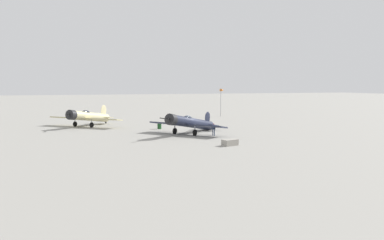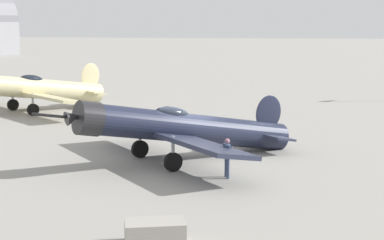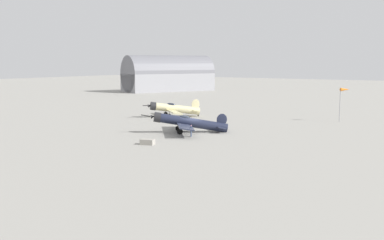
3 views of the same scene
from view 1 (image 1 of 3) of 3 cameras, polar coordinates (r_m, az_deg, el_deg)
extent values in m
plane|color=gray|center=(50.11, 0.00, -2.05)|extent=(400.00, 400.00, 0.00)
cylinder|color=#1E2338|center=(49.94, 0.00, -0.44)|extent=(8.78, 7.54, 3.02)
cylinder|color=#232326|center=(45.76, -3.21, 0.07)|extent=(1.76, 1.80, 1.54)
cone|color=#232326|center=(45.22, -3.67, 0.15)|extent=(0.87, 0.86, 0.67)
cube|color=black|center=(45.10, -3.78, 0.13)|extent=(2.39, 2.04, 0.61)
ellipsoid|color=black|center=(49.00, -0.62, 0.30)|extent=(1.87, 1.72, 0.96)
cube|color=#282D42|center=(48.92, -0.75, -0.74)|extent=(8.49, 9.71, 0.52)
ellipsoid|color=#1E2338|center=(53.59, 2.39, 0.37)|extent=(1.44, 1.22, 1.94)
cube|color=#282D42|center=(53.52, 2.28, -0.74)|extent=(3.01, 3.33, 0.29)
cylinder|color=#999BA0|center=(47.63, 0.44, -1.29)|extent=(0.14, 0.14, 1.10)
cylinder|color=black|center=(47.70, 0.44, -1.95)|extent=(0.74, 0.66, 0.80)
cylinder|color=#999BA0|center=(49.29, -2.66, -1.07)|extent=(0.14, 0.14, 1.10)
cylinder|color=black|center=(49.35, -2.65, -1.70)|extent=(0.74, 0.66, 0.80)
cylinder|color=black|center=(54.30, 2.70, -1.32)|extent=(0.28, 0.26, 0.28)
cylinder|color=beige|center=(60.89, -15.43, 0.53)|extent=(6.96, 7.55, 2.54)
cylinder|color=#232326|center=(57.60, -18.02, 0.75)|extent=(1.82, 1.79, 1.58)
cone|color=#232326|center=(57.11, -18.45, 0.79)|extent=(0.88, 0.88, 0.68)
cube|color=black|center=(56.99, -18.54, 0.78)|extent=(0.19, 3.17, 0.43)
ellipsoid|color=black|center=(60.14, -15.96, 1.12)|extent=(1.75, 1.83, 0.90)
cube|color=#C6BC89|center=(60.08, -16.04, 0.23)|extent=(10.54, 9.68, 0.40)
ellipsoid|color=beige|center=(63.78, -13.39, 1.43)|extent=(1.25, 1.37, 2.05)
cube|color=#C6BC89|center=(63.70, -13.48, 0.42)|extent=(3.27, 3.09, 0.25)
cylinder|color=#999BA0|center=(58.72, -15.15, -0.20)|extent=(0.14, 0.14, 1.10)
cylinder|color=black|center=(58.78, -15.14, -0.73)|extent=(0.68, 0.73, 0.80)
cylinder|color=#999BA0|center=(60.71, -17.51, -0.08)|extent=(0.14, 0.14, 1.10)
cylinder|color=black|center=(60.76, -17.49, -0.60)|extent=(0.68, 0.73, 0.80)
cylinder|color=black|center=(64.38, -13.07, -0.39)|extent=(0.26, 0.28, 0.28)
cylinder|color=#384766|center=(47.96, 3.21, -1.92)|extent=(0.12, 0.12, 0.80)
cylinder|color=#384766|center=(47.76, 3.45, -1.95)|extent=(0.12, 0.12, 0.80)
cube|color=#384766|center=(47.78, 3.33, -1.12)|extent=(0.36, 0.48, 0.57)
sphere|color=#A0697A|center=(47.73, 3.34, -0.64)|extent=(0.21, 0.21, 0.21)
cylinder|color=#384766|center=(47.96, 3.11, -1.07)|extent=(0.09, 0.09, 0.53)
cylinder|color=#384766|center=(47.58, 3.56, -1.13)|extent=(0.09, 0.09, 0.53)
cube|color=#9E998E|center=(40.35, 5.84, -3.44)|extent=(1.88, 1.41, 0.66)
cylinder|color=#19471E|center=(55.16, -5.02, -0.91)|extent=(0.59, 0.59, 0.90)
torus|color=#19471E|center=(55.14, -5.02, -0.72)|extent=(0.63, 0.63, 0.04)
torus|color=#19471E|center=(55.18, -5.02, -1.09)|extent=(0.63, 0.63, 0.04)
cylinder|color=gray|center=(76.65, 4.43, 2.63)|extent=(0.10, 0.10, 5.55)
cone|color=orange|center=(77.38, 4.66, 4.60)|extent=(1.58, 1.63, 0.56)
camera|label=2|loc=(28.40, 26.83, 4.11)|focal=58.41mm
camera|label=3|loc=(51.47, 78.10, 5.04)|focal=42.22mm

